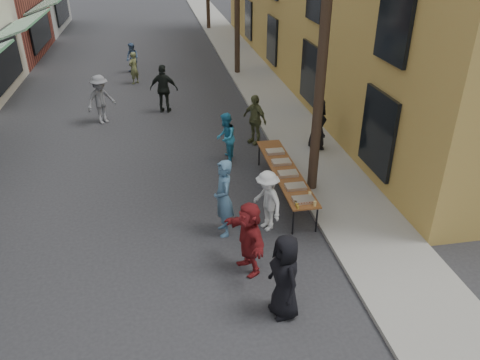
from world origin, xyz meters
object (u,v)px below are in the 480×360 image
object	(u,v)px
server	(318,124)
serving_table	(285,171)
guest_front_a	(285,276)
catering_tray_sausage	(303,200)
guest_front_c	(226,138)
utility_pole_near	(325,22)

from	to	relation	value
server	serving_table	bearing A→B (deg)	145.97
guest_front_a	server	bearing A→B (deg)	146.35
serving_table	guest_front_a	size ratio (longest dim) A/B	2.32
server	catering_tray_sausage	bearing A→B (deg)	157.65
guest_front_c	server	xyz separation A→B (m)	(3.00, 0.19, 0.15)
serving_table	guest_front_c	xyz separation A→B (m)	(-1.24, 2.40, 0.06)
serving_table	server	world-z (taller)	server
utility_pole_near	guest_front_a	distance (m)	6.06
guest_front_a	guest_front_c	world-z (taller)	guest_front_a
utility_pole_near	serving_table	world-z (taller)	utility_pole_near
serving_table	server	size ratio (longest dim) A/B	2.44
utility_pole_near	guest_front_c	size ratio (longest dim) A/B	5.82
guest_front_a	guest_front_c	xyz separation A→B (m)	(-0.07, 6.73, -0.09)
catering_tray_sausage	guest_front_c	xyz separation A→B (m)	(-1.24, 4.05, -0.02)
serving_table	catering_tray_sausage	size ratio (longest dim) A/B	8.00
utility_pole_near	serving_table	distance (m)	3.88
guest_front_c	server	size ratio (longest dim) A/B	0.94
guest_front_c	utility_pole_near	bearing A→B (deg)	58.14
catering_tray_sausage	guest_front_a	xyz separation A→B (m)	(-1.17, -2.68, 0.07)
catering_tray_sausage	server	xyz separation A→B (m)	(1.77, 4.24, 0.13)
utility_pole_near	catering_tray_sausage	size ratio (longest dim) A/B	18.00
utility_pole_near	guest_front_a	bearing A→B (deg)	-114.23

